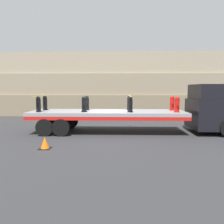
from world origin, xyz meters
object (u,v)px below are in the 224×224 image
object	(u,v)px
flatbed_trailer	(98,115)
fire_hydrant_black_near_0	(38,104)
fire_hydrant_black_far_1	(87,103)
fire_hydrant_black_far_2	(129,103)
fire_hydrant_black_near_2	(130,104)
fire_hydrant_red_near_3	(177,105)
fire_hydrant_red_far_3	(172,103)
fire_hydrant_black_far_0	(45,103)
truck_cab	(213,109)
fire_hydrant_black_near_1	(84,104)
traffic_cone	(45,143)

from	to	relation	value
flatbed_trailer	fire_hydrant_black_near_0	distance (m)	3.51
fire_hydrant_black_far_1	fire_hydrant_black_far_2	size ratio (longest dim) A/B	1.00
fire_hydrant_black_far_2	flatbed_trailer	bearing A→B (deg)	-163.10
fire_hydrant_black_near_2	fire_hydrant_red_near_3	size ratio (longest dim) A/B	1.00
flatbed_trailer	fire_hydrant_red_far_3	xyz separation A→B (m)	(4.50, 0.57, 0.67)
fire_hydrant_black_near_2	fire_hydrant_black_far_0	bearing A→B (deg)	167.83
fire_hydrant_black_near_2	fire_hydrant_black_far_2	xyz separation A→B (m)	(0.00, 1.13, 0.00)
fire_hydrant_black_far_1	truck_cab	bearing A→B (deg)	-4.32
fire_hydrant_black_near_0	fire_hydrant_black_near_1	distance (m)	2.63
fire_hydrant_black_far_2	fire_hydrant_black_near_2	bearing A→B (deg)	-90.00
fire_hydrant_black_near_0	fire_hydrant_black_far_0	bearing A→B (deg)	90.00
fire_hydrant_black_far_1	fire_hydrant_red_near_3	bearing A→B (deg)	-12.17
truck_cab	fire_hydrant_black_near_2	world-z (taller)	truck_cab
fire_hydrant_black_far_0	fire_hydrant_black_far_2	bearing A→B (deg)	0.00
fire_hydrant_black_far_0	traffic_cone	distance (m)	4.75
truck_cab	fire_hydrant_black_far_0	bearing A→B (deg)	176.80
fire_hydrant_black_near_0	fire_hydrant_black_near_2	bearing A→B (deg)	0.00
fire_hydrant_black_near_1	fire_hydrant_red_near_3	bearing A→B (deg)	0.00
flatbed_trailer	fire_hydrant_red_near_3	distance (m)	4.58
fire_hydrant_black_far_2	truck_cab	bearing A→B (deg)	-6.63
fire_hydrant_black_far_1	fire_hydrant_red_far_3	bearing A→B (deg)	0.00
fire_hydrant_red_near_3	fire_hydrant_red_far_3	world-z (taller)	same
fire_hydrant_red_near_3	flatbed_trailer	bearing A→B (deg)	172.81
fire_hydrant_black_far_0	traffic_cone	world-z (taller)	fire_hydrant_black_far_0
fire_hydrant_black_near_0	fire_hydrant_black_near_1	bearing A→B (deg)	0.00
fire_hydrant_black_far_1	fire_hydrant_black_far_2	bearing A→B (deg)	0.00
truck_cab	fire_hydrant_black_near_0	world-z (taller)	truck_cab
fire_hydrant_black_near_2	fire_hydrant_black_near_1	bearing A→B (deg)	180.00
fire_hydrant_black_near_2	traffic_cone	bearing A→B (deg)	-140.66
fire_hydrant_black_far_0	fire_hydrant_black_far_1	world-z (taller)	same
truck_cab	fire_hydrant_red_near_3	size ratio (longest dim) A/B	3.20
fire_hydrant_black_far_1	fire_hydrant_red_near_3	distance (m)	5.38
fire_hydrant_red_near_3	truck_cab	bearing A→B (deg)	14.14
fire_hydrant_black_near_0	fire_hydrant_black_near_1	size ratio (longest dim) A/B	1.00
fire_hydrant_black_far_0	fire_hydrant_black_far_1	size ratio (longest dim) A/B	1.00
fire_hydrant_black_far_0	fire_hydrant_black_far_1	xyz separation A→B (m)	(2.63, 0.00, 0.00)
fire_hydrant_black_near_1	fire_hydrant_black_far_1	size ratio (longest dim) A/B	1.00
fire_hydrant_red_near_3	fire_hydrant_black_far_2	bearing A→B (deg)	156.68
fire_hydrant_black_far_0	fire_hydrant_black_near_1	xyz separation A→B (m)	(2.63, -1.13, 0.00)
fire_hydrant_black_far_0	fire_hydrant_black_near_2	size ratio (longest dim) A/B	1.00
truck_cab	fire_hydrant_black_near_0	distance (m)	10.16
flatbed_trailer	fire_hydrant_black_near_1	bearing A→B (deg)	-143.40
flatbed_trailer	fire_hydrant_black_near_0	size ratio (longest dim) A/B	10.21
traffic_cone	fire_hydrant_black_far_2	bearing A→B (deg)	48.07
fire_hydrant_black_far_1	traffic_cone	xyz separation A→B (m)	(-1.23, -4.30, -1.46)
fire_hydrant_black_near_2	traffic_cone	world-z (taller)	fire_hydrant_black_near_2
flatbed_trailer	fire_hydrant_black_near_1	size ratio (longest dim) A/B	10.21
flatbed_trailer	fire_hydrant_black_far_0	size ratio (longest dim) A/B	10.21
truck_cab	fire_hydrant_black_far_1	xyz separation A→B (m)	(-7.51, 0.57, 0.29)
fire_hydrant_black_near_2	fire_hydrant_black_far_2	distance (m)	1.13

